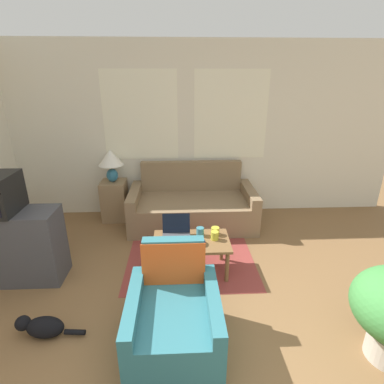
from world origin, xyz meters
name	(u,v)px	position (x,y,z in m)	size (l,w,h in m)	color
wall_back	(191,132)	(0.00, 3.65, 1.31)	(6.40, 0.06, 2.60)	silver
rug	(189,244)	(-0.07, 2.53, 0.00)	(1.53, 2.01, 0.01)	brown
couch	(192,207)	(-0.01, 3.19, 0.26)	(1.83, 0.91, 0.88)	#846B4C
armchair	(174,319)	(-0.26, 0.96, 0.25)	(0.72, 0.81, 0.82)	#2D6B75
tv_dresser	(5,246)	(-2.06, 1.91, 0.40)	(1.17, 0.43, 0.81)	#424247
side_table	(115,200)	(-1.20, 3.37, 0.31)	(0.37, 0.37, 0.62)	#937551
table_lamp	(111,160)	(-1.20, 3.37, 0.95)	(0.36, 0.36, 0.49)	teal
coffee_table	(191,244)	(-0.07, 1.95, 0.35)	(0.85, 0.51, 0.40)	brown
laptop	(176,232)	(-0.24, 2.04, 0.45)	(0.31, 0.29, 0.24)	#47474C
cup_navy	(215,236)	(0.18, 1.96, 0.45)	(0.09, 0.09, 0.10)	gold
cup_yellow	(215,231)	(0.20, 2.07, 0.44)	(0.09, 0.09, 0.09)	gold
cup_white	(200,232)	(0.03, 2.06, 0.45)	(0.09, 0.09, 0.10)	teal
snack_bowl	(199,241)	(0.00, 1.87, 0.43)	(0.15, 0.15, 0.06)	#191E4C
cat_black	(43,327)	(-1.39, 1.09, 0.10)	(0.59, 0.21, 0.19)	black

